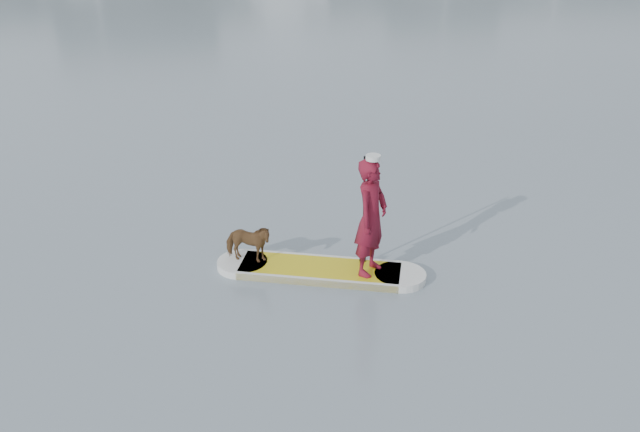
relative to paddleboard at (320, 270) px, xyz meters
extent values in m
plane|color=slate|center=(1.40, 3.39, -0.06)|extent=(140.00, 140.00, 0.00)
cube|color=gold|center=(0.00, 0.00, 0.00)|extent=(2.62, 1.49, 0.12)
cylinder|color=silver|center=(-1.20, 0.36, 0.00)|extent=(0.80, 0.80, 0.12)
cylinder|color=silver|center=(1.20, -0.36, 0.00)|extent=(0.80, 0.80, 0.12)
cube|color=silver|center=(0.11, 0.35, 0.00)|extent=(2.41, 0.78, 0.12)
cube|color=silver|center=(-0.11, -0.35, 0.00)|extent=(2.41, 0.78, 0.12)
imported|color=maroon|center=(0.74, -0.22, 0.98)|extent=(0.75, 0.80, 1.83)
cylinder|color=silver|center=(0.74, -0.22, 1.93)|extent=(0.22, 0.22, 0.07)
imported|color=brown|center=(-1.09, 0.33, 0.39)|extent=(0.84, 0.59, 0.65)
cylinder|color=black|center=(0.69, 0.09, 0.94)|extent=(0.12, 0.30, 1.89)
cube|color=black|center=(0.69, 0.09, 0.04)|extent=(0.10, 0.05, 0.32)
camera|label=1|loc=(-1.30, -9.59, 5.57)|focal=40.00mm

